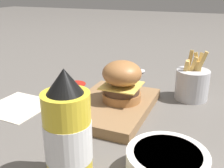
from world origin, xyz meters
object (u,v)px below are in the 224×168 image
object	(u,v)px
side_bowl	(167,165)
fries_basket	(192,83)
ketchup_bottle	(68,134)
spoon	(138,73)
burger	(122,81)
serving_board	(112,106)

from	to	relation	value
side_bowl	fries_basket	bearing A→B (deg)	-179.18
ketchup_bottle	spoon	world-z (taller)	ketchup_bottle
burger	fries_basket	distance (m)	0.22
serving_board	spoon	size ratio (longest dim) A/B	1.47
serving_board	side_bowl	xyz separation A→B (m)	(0.21, 0.19, 0.01)
ketchup_bottle	side_bowl	xyz separation A→B (m)	(-0.07, 0.15, -0.06)
side_bowl	burger	bearing A→B (deg)	-143.22
fries_basket	side_bowl	size ratio (longest dim) A/B	1.04
spoon	ketchup_bottle	bearing A→B (deg)	-162.86
burger	fries_basket	world-z (taller)	fries_basket
ketchup_bottle	side_bowl	bearing A→B (deg)	113.34
serving_board	side_bowl	size ratio (longest dim) A/B	1.99
ketchup_bottle	serving_board	bearing A→B (deg)	-172.18
burger	spoon	bearing A→B (deg)	-171.06
burger	fries_basket	bearing A→B (deg)	131.91
burger	spoon	distance (m)	0.31
side_bowl	spoon	distance (m)	0.57
ketchup_bottle	fries_basket	world-z (taller)	ketchup_bottle
fries_basket	burger	bearing A→B (deg)	-48.09
serving_board	burger	xyz separation A→B (m)	(-0.02, 0.02, 0.07)
ketchup_bottle	fries_basket	xyz separation A→B (m)	(-0.44, 0.15, -0.04)
serving_board	burger	bearing A→B (deg)	133.78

